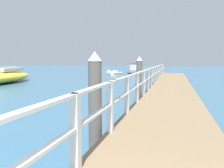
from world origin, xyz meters
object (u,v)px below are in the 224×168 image
at_px(boat_2, 135,70).
at_px(boat_0, 0,77).
at_px(dock_piling_far, 139,79).
at_px(seagull_foreground, 114,74).
at_px(dock_piling_near, 95,102).

bearing_deg(boat_2, boat_0, -114.44).
relative_size(dock_piling_far, seagull_foreground, 4.81).
xyz_separation_m(dock_piling_near, seagull_foreground, (0.38, 0.14, 0.59)).
bearing_deg(dock_piling_far, boat_0, 156.97).
bearing_deg(dock_piling_far, boat_2, 100.13).
distance_m(dock_piling_near, seagull_foreground, 0.72).
bearing_deg(seagull_foreground, boat_2, -53.28).
height_order(dock_piling_near, seagull_foreground, dock_piling_near).
bearing_deg(boat_2, dock_piling_near, -79.69).
xyz_separation_m(seagull_foreground, boat_2, (-4.38, 28.40, -1.17)).
bearing_deg(dock_piling_far, dock_piling_near, -90.00).
height_order(dock_piling_far, boat_0, boat_0).
xyz_separation_m(dock_piling_far, boat_2, (-4.01, 22.42, -0.58)).
height_order(dock_piling_far, seagull_foreground, dock_piling_far).
xyz_separation_m(boat_0, boat_2, (8.60, 17.06, -0.05)).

